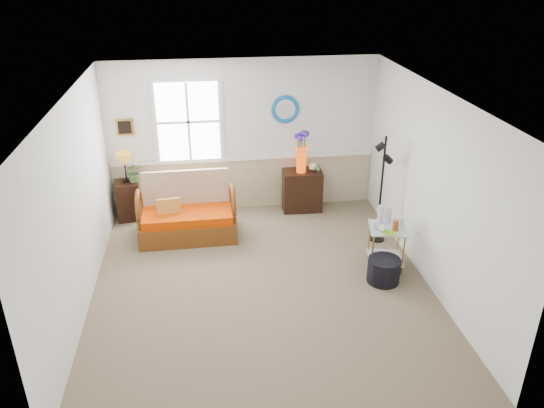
{
  "coord_description": "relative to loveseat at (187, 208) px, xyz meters",
  "views": [
    {
      "loc": [
        -0.68,
        -6.02,
        4.09
      ],
      "look_at": [
        0.17,
        0.21,
        1.11
      ],
      "focal_mm": 35.0,
      "sensor_mm": 36.0,
      "label": 1
    }
  ],
  "objects": [
    {
      "name": "table_lamp",
      "position": [
        -0.98,
        0.77,
        0.43
      ],
      "size": [
        0.3,
        0.3,
        0.5
      ],
      "primitive_type": null,
      "rotation": [
        0.0,
        0.0,
        -0.11
      ],
      "color": "orange",
      "rests_on": "lamp_stand"
    },
    {
      "name": "floor",
      "position": [
        0.99,
        -1.54,
        -0.49
      ],
      "size": [
        4.5,
        5.0,
        0.01
      ],
      "primitive_type": "cube",
      "color": "brown",
      "rests_on": "ground"
    },
    {
      "name": "flower_vase",
      "position": [
        1.94,
        0.69,
        0.59
      ],
      "size": [
        0.26,
        0.26,
        0.72
      ],
      "primitive_type": null,
      "rotation": [
        0.0,
        0.0,
        0.31
      ],
      "color": "#D63E06",
      "rests_on": "cabinet"
    },
    {
      "name": "tabletop_items",
      "position": [
        2.79,
        -1.31,
        0.28
      ],
      "size": [
        0.6,
        0.6,
        0.26
      ],
      "primitive_type": null,
      "rotation": [
        0.0,
        0.0,
        -0.51
      ],
      "color": "silver",
      "rests_on": "side_table"
    },
    {
      "name": "wainscot",
      "position": [
        0.99,
        0.94,
        -0.04
      ],
      "size": [
        4.46,
        0.02,
        0.9
      ],
      "primitive_type": "cube",
      "color": "tan",
      "rests_on": "walls"
    },
    {
      "name": "window",
      "position": [
        0.09,
        0.93,
        1.11
      ],
      "size": [
        1.14,
        0.06,
        1.44
      ],
      "primitive_type": null,
      "color": "white",
      "rests_on": "walls"
    },
    {
      "name": "loveseat",
      "position": [
        0.0,
        0.0,
        0.0
      ],
      "size": [
        1.51,
        0.87,
        0.98
      ],
      "primitive_type": null,
      "rotation": [
        0.0,
        0.0,
        0.02
      ],
      "color": "#5E2F08",
      "rests_on": "floor"
    },
    {
      "name": "ottoman",
      "position": [
        2.66,
        -1.67,
        -0.32
      ],
      "size": [
        0.51,
        0.51,
        0.34
      ],
      "primitive_type": "cylinder",
      "rotation": [
        0.0,
        0.0,
        -0.16
      ],
      "color": "black",
      "rests_on": "floor"
    },
    {
      "name": "throw_pillow",
      "position": [
        -0.27,
        -0.06,
        0.01
      ],
      "size": [
        0.37,
        0.14,
        0.36
      ],
      "primitive_type": null,
      "rotation": [
        0.0,
        0.0,
        0.13
      ],
      "color": "#BC5413",
      "rests_on": "loveseat"
    },
    {
      "name": "potted_plant",
      "position": [
        -0.84,
        0.76,
        0.31
      ],
      "size": [
        0.35,
        0.38,
        0.26
      ],
      "primitive_type": "imported",
      "rotation": [
        0.0,
        0.0,
        0.17
      ],
      "color": "#416634",
      "rests_on": "lamp_stand"
    },
    {
      "name": "picture",
      "position": [
        -0.93,
        0.94,
        1.06
      ],
      "size": [
        0.28,
        0.03,
        0.28
      ],
      "primitive_type": "cube",
      "color": "#B18130",
      "rests_on": "walls"
    },
    {
      "name": "ceiling",
      "position": [
        0.99,
        -1.54,
        2.11
      ],
      "size": [
        4.5,
        5.0,
        0.01
      ],
      "primitive_type": "cube",
      "color": "white",
      "rests_on": "walls"
    },
    {
      "name": "cabinet",
      "position": [
        1.97,
        0.72,
        -0.13
      ],
      "size": [
        0.69,
        0.46,
        0.72
      ],
      "primitive_type": null,
      "rotation": [
        0.0,
        0.0,
        -0.05
      ],
      "color": "black",
      "rests_on": "floor"
    },
    {
      "name": "side_table",
      "position": [
        2.79,
        -1.31,
        -0.17
      ],
      "size": [
        0.59,
        0.59,
        0.63
      ],
      "primitive_type": null,
      "rotation": [
        0.0,
        0.0,
        -0.2
      ],
      "color": "#C0873B",
      "rests_on": "floor"
    },
    {
      "name": "mirror",
      "position": [
        1.69,
        0.94,
        1.26
      ],
      "size": [
        0.47,
        0.07,
        0.47
      ],
      "primitive_type": "torus",
      "rotation": [
        1.57,
        0.0,
        0.0
      ],
      "color": "#1F85C9",
      "rests_on": "walls"
    },
    {
      "name": "floor_lamp",
      "position": [
        2.94,
        -0.52,
        0.36
      ],
      "size": [
        0.25,
        0.25,
        1.7
      ],
      "primitive_type": null,
      "rotation": [
        0.0,
        0.0,
        -0.01
      ],
      "color": "black",
      "rests_on": "floor"
    },
    {
      "name": "lamp_stand",
      "position": [
        -0.99,
        0.76,
        -0.15
      ],
      "size": [
        0.42,
        0.42,
        0.67
      ],
      "primitive_type": null,
      "rotation": [
        0.0,
        0.0,
        0.13
      ],
      "color": "black",
      "rests_on": "floor"
    },
    {
      "name": "chair_rail",
      "position": [
        0.99,
        0.93,
        0.43
      ],
      "size": [
        4.46,
        0.04,
        0.06
      ],
      "primitive_type": "cube",
      "color": "white",
      "rests_on": "walls"
    },
    {
      "name": "walls",
      "position": [
        0.99,
        -1.54,
        0.81
      ],
      "size": [
        4.51,
        5.01,
        2.6
      ],
      "color": "silver",
      "rests_on": "floor"
    }
  ]
}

